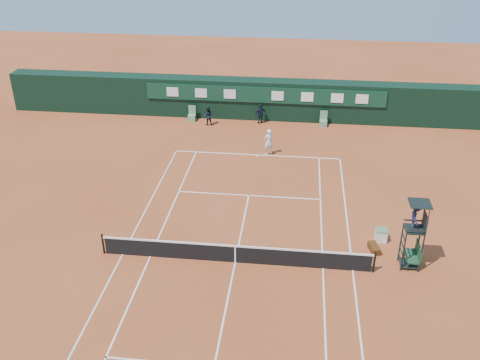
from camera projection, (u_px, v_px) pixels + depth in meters
The scene contains 14 objects.
ground at pixel (235, 262), 25.26m from camera, with size 90.00×90.00×0.00m, color #AA4F28.
court_lines at pixel (235, 262), 25.26m from camera, with size 11.05×23.85×0.01m.
tennis_net at pixel (235, 253), 25.02m from camera, with size 12.90×0.10×1.10m.
back_wall at pixel (265, 99), 40.97m from camera, with size 40.00×1.65×3.00m.
linesman_chair_left at pixel (192, 117), 40.98m from camera, with size 0.55×0.50×1.15m.
linesman_chair_right at pixel (323, 122), 39.97m from camera, with size 0.55×0.50×1.15m.
umpire_chair at pixel (415, 221), 23.87m from camera, with size 0.96×0.95×3.42m.
player_bench at pixel (415, 254), 24.86m from camera, with size 0.55×1.20×1.10m.
tennis_bag at pixel (374, 248), 25.99m from camera, with size 0.38×0.87×0.33m, color black.
cooler at pixel (381, 235), 26.72m from camera, with size 0.57×0.57×0.65m.
tennis_ball at pixel (251, 169), 33.72m from camera, with size 0.08×0.08×0.08m, color #C5E735.
player at pixel (269, 142), 35.32m from camera, with size 0.66×0.43×1.82m, color white.
ball_kid_left at pixel (208, 116), 40.01m from camera, with size 0.70×0.55×1.44m, color black.
ball_kid_right at pixel (261, 114), 40.28m from camera, with size 0.89×0.37×1.52m, color black.
Camera 1 is at (2.56, -20.28, 15.36)m, focal length 40.00 mm.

